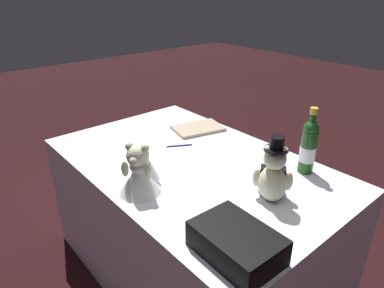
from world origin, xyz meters
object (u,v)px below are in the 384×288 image
teddy_bear_groom (273,176)px  guestbook (198,128)px  teddy_bear_bride (140,170)px  signing_pen (178,146)px  champagne_bottle (309,146)px  gift_case_black (236,243)px

teddy_bear_groom → guestbook: bearing=-18.8°
teddy_bear_bride → signing_pen: size_ratio=1.81×
champagne_bottle → signing_pen: bearing=25.3°
teddy_bear_bride → gift_case_black: 0.55m
gift_case_black → signing_pen: bearing=-25.7°
teddy_bear_groom → champagne_bottle: 0.31m
guestbook → teddy_bear_groom: bearing=175.0°
teddy_bear_bride → gift_case_black: size_ratio=0.80×
teddy_bear_groom → teddy_bear_bride: size_ratio=1.21×
signing_pen → guestbook: (0.11, -0.24, 0.01)m
champagne_bottle → guestbook: (0.72, 0.05, -0.13)m
teddy_bear_groom → champagne_bottle: (0.04, -0.31, 0.03)m
champagne_bottle → signing_pen: 0.69m
champagne_bottle → signing_pen: size_ratio=2.45×
teddy_bear_groom → guestbook: (0.75, -0.26, -0.10)m
teddy_bear_groom → signing_pen: (0.65, -0.02, -0.10)m
guestbook → signing_pen: bearing=128.0°
teddy_bear_bride → signing_pen: teddy_bear_bride is taller
gift_case_black → guestbook: bearing=-34.7°
guestbook → teddy_bear_bride: bearing=132.5°
signing_pen → champagne_bottle: bearing=-154.7°
champagne_bottle → guestbook: champagne_bottle is taller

